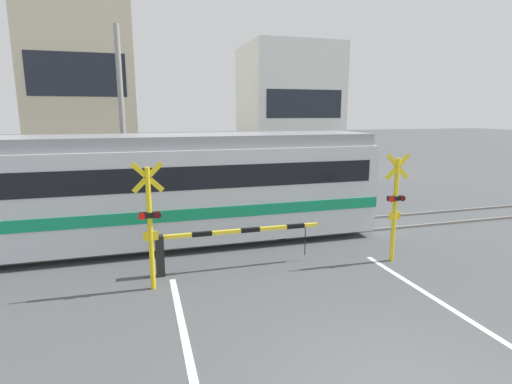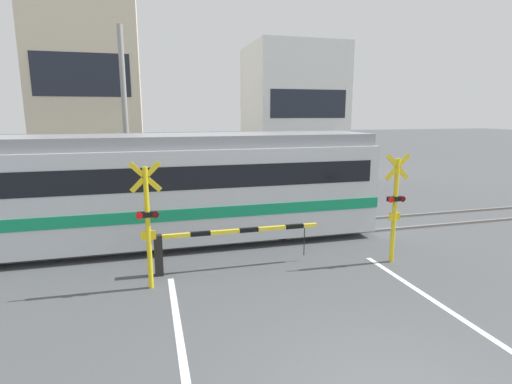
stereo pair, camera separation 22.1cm
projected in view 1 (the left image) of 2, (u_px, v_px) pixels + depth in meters
rail_track_near at (254, 241)px, 12.21m from camera, size 50.00×0.10×0.08m
rail_track_far at (243, 228)px, 13.56m from camera, size 50.00×0.10×0.08m
commuter_train at (121, 188)px, 11.51m from camera, size 15.16×2.70×3.26m
crossing_barrier_near at (208, 242)px, 9.86m from camera, size 4.20×0.20×1.02m
crossing_barrier_far at (270, 192)px, 16.01m from camera, size 4.20×0.20×1.02m
crossing_signal_left at (150, 221)px, 8.68m from camera, size 0.68×0.15×2.88m
crossing_signal_right at (395, 203)px, 10.38m from camera, size 0.68×0.15×2.88m
pedestrian at (187, 176)px, 18.28m from camera, size 0.38×0.23×1.79m
building_left_of_street at (85, 89)px, 21.90m from camera, size 5.39×5.48×10.39m
building_right_of_street at (288, 111)px, 25.41m from camera, size 5.47×5.48×7.98m
utility_pole_streetside at (122, 119)px, 16.27m from camera, size 0.22×0.22×7.32m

